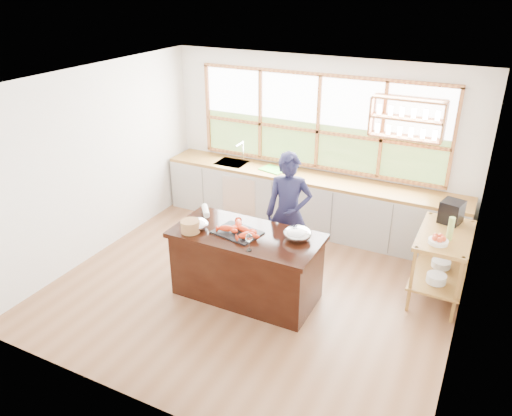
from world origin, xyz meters
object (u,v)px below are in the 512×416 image
Objects in this scene: cook at (289,214)px; wicker_basket at (190,226)px; island at (247,265)px; espresso_machine at (452,212)px.

cook reaches higher than wicker_basket.
wicker_basket is at bearing -157.55° from island.
espresso_machine is at bearing 31.30° from wicker_basket.
cook is 1.39m from wicker_basket.
wicker_basket is (-0.85, -1.10, 0.12)m from cook.
wicker_basket is (-0.64, -0.26, 0.52)m from island.
island is 0.87m from wicker_basket.
cook is at bearing 76.15° from island.
island is at bearing -121.72° from cook.
espresso_machine is at bearing 33.62° from island.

